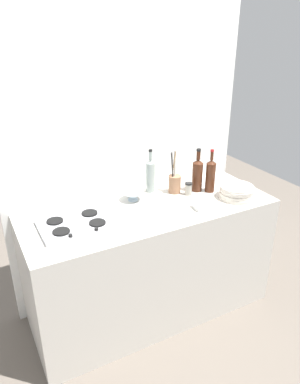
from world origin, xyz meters
name	(u,v)px	position (x,y,z in m)	size (l,w,h in m)	color
ground_plane	(150,307)	(0.00, 0.00, 0.00)	(6.00, 6.00, 0.00)	#6B6056
counter_block	(150,260)	(0.00, 0.00, 0.45)	(1.80, 0.70, 0.90)	beige
backsplash_panel	(126,146)	(0.00, 0.38, 1.25)	(1.90, 0.06, 2.50)	white
stovetop_hob	(76,224)	(-0.54, -0.01, 0.91)	(0.47, 0.33, 0.04)	#B2B2B7
plate_stack	(236,192)	(0.64, -0.16, 0.95)	(0.25, 0.25, 0.10)	silver
wine_bottle_leftmost	(197,174)	(0.46, 0.09, 1.03)	(0.08, 0.08, 0.34)	#472314
wine_bottle_mid_left	(210,175)	(0.54, 0.03, 1.03)	(0.07, 0.07, 0.34)	#472314
wine_bottle_mid_right	(150,175)	(0.13, 0.24, 1.03)	(0.06, 0.06, 0.34)	gray
mixing_bowl	(133,195)	(-0.05, 0.16, 0.94)	(0.16, 0.16, 0.07)	silver
butter_dish	(205,204)	(0.34, -0.18, 0.93)	(0.16, 0.10, 0.05)	white
utensil_crock	(175,183)	(0.29, 0.14, 0.98)	(0.09, 0.09, 0.33)	#996B4C
condiment_jar_front	(188,189)	(0.36, 0.06, 0.95)	(0.05, 0.05, 0.10)	#9E998C
condiment_jar_rear	(196,179)	(0.51, 0.18, 0.96)	(0.06, 0.06, 0.11)	#66384C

